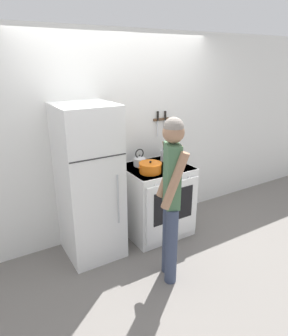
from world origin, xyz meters
name	(u,v)px	position (x,y,z in m)	size (l,w,h in m)	color
ground_plane	(124,225)	(0.00, 0.00, 0.00)	(14.00, 14.00, 0.00)	slate
wall_back	(121,137)	(0.00, 0.03, 1.27)	(10.00, 0.06, 2.55)	silver
refrigerator	(89,183)	(-0.60, -0.33, 0.89)	(0.62, 0.68, 1.78)	white
stove_range	(157,200)	(0.30, -0.37, 0.47)	(0.80, 0.73, 0.93)	white
dutch_oven_pot	(150,168)	(0.12, -0.48, 0.99)	(0.32, 0.27, 0.15)	orange
tea_kettle	(140,161)	(0.13, -0.21, 1.00)	(0.19, 0.15, 0.22)	silver
utensil_jar	(163,155)	(0.50, -0.20, 1.01)	(0.08, 0.08, 0.26)	#B7BABF
person	(171,193)	(-0.07, -1.17, 0.98)	(0.37, 0.42, 1.72)	#38425B
wall_knife_strip	(161,119)	(0.58, -0.02, 1.45)	(0.24, 0.03, 0.34)	brown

